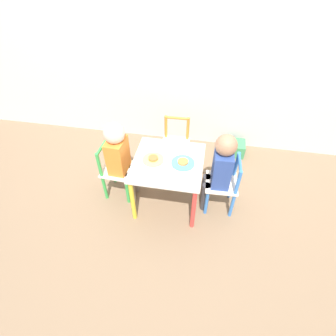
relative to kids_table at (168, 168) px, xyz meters
name	(u,v)px	position (x,y,z in m)	size (l,w,h in m)	color
ground_plane	(168,199)	(0.00, 0.00, -0.39)	(6.00, 6.00, 0.00)	#7F664C
house_wall	(188,12)	(0.00, 0.96, 0.91)	(6.00, 0.06, 2.60)	silver
kids_table	(168,168)	(0.00, 0.00, 0.00)	(0.56, 0.56, 0.47)	silver
chair_green	(116,171)	(-0.47, 0.02, -0.13)	(0.27, 0.27, 0.53)	silver
chair_blue	(224,185)	(0.47, 0.02, -0.13)	(0.27, 0.27, 0.53)	silver
chair_orange	(175,145)	(-0.01, 0.47, -0.13)	(0.27, 0.27, 0.53)	silver
child_left	(120,155)	(-0.41, 0.02, 0.07)	(0.22, 0.21, 0.76)	#7A6B5B
child_right	(220,167)	(0.41, 0.02, 0.06)	(0.22, 0.21, 0.76)	#38383D
plate_left	(153,159)	(-0.12, 0.00, 0.08)	(0.17, 0.17, 0.03)	#EADB66
plate_right	(183,163)	(0.12, 0.00, 0.08)	(0.19, 0.19, 0.03)	#4C9EE0
storage_bin	(234,148)	(0.59, 0.77, -0.32)	(0.22, 0.19, 0.14)	#3D8E56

